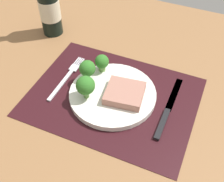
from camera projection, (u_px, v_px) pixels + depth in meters
The scene contains 10 objects.
ground_plane at pixel (113, 101), 80.23cm from camera, with size 140.00×110.00×3.00cm, color brown.
placemat at pixel (113, 97), 79.04cm from camera, with size 44.80×34.03×0.30cm, color black.
plate at pixel (113, 94), 78.35cm from camera, with size 23.54×23.54×1.60cm, color silver.
steak at pixel (125, 93), 76.07cm from camera, with size 9.78×9.21×2.25cm, color #9E6B5B.
broccoli_center at pixel (102, 62), 81.69cm from camera, with size 4.00×4.00×5.26cm.
broccoli_front_edge at pixel (85, 86), 73.77cm from camera, with size 5.02×5.02×6.72cm.
broccoli_near_fork at pixel (87, 69), 79.23cm from camera, with size 4.58×4.58×5.80cm.
fork at pixel (67, 77), 83.79cm from camera, with size 2.40×19.20×0.50cm.
knife at pixel (167, 111), 74.88cm from camera, with size 1.80×23.00×0.80cm.
wine_bottle at pixel (49, 5), 92.68cm from camera, with size 6.86×6.86×29.01cm.
Camera 1 is at (21.06, -48.95, 58.54)cm, focal length 46.38 mm.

